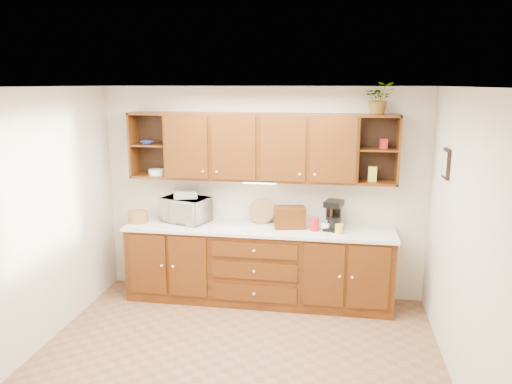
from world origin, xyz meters
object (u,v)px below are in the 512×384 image
(microwave, at_px, (186,210))
(coffee_maker, at_px, (334,215))
(bread_box, at_px, (290,217))
(potted_plant, at_px, (379,98))

(microwave, bearing_deg, coffee_maker, 16.34)
(microwave, xyz_separation_m, coffee_maker, (1.82, -0.05, 0.02))
(bread_box, distance_m, coffee_maker, 0.52)
(microwave, xyz_separation_m, potted_plant, (2.28, -0.01, 1.37))
(microwave, distance_m, potted_plant, 2.66)
(coffee_maker, height_order, potted_plant, potted_plant)
(bread_box, height_order, coffee_maker, coffee_maker)
(potted_plant, bearing_deg, microwave, 179.83)
(coffee_maker, bearing_deg, potted_plant, 20.58)
(bread_box, bearing_deg, coffee_maker, -9.87)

